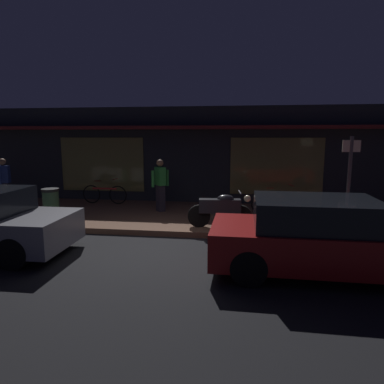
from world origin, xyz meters
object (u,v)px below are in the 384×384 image
Objects in this scene: bicycle_extra at (277,203)px; trash_bin at (51,204)px; person_photographer at (4,182)px; motorcycle at (221,209)px; person_bystander at (160,184)px; bicycle_parked at (105,194)px; sign_post at (349,177)px; parked_car_far at (320,237)px.

trash_bin is at bearing -164.91° from bicycle_extra.
bicycle_extra is at bearing 1.74° from person_photographer.
motorcycle reaches higher than trash_bin.
motorcycle is 1.02× the size of person_bystander.
person_photographer is (-3.06, -1.12, 0.52)m from bicycle_parked.
bicycle_extra is (1.65, 1.80, -0.14)m from motorcycle.
motorcycle is 3.42m from sign_post.
sign_post is 2.58× the size of trash_bin.
motorcycle is 2.69m from person_bystander.
person_bystander is at bearing 140.04° from motorcycle.
bicycle_extra is 0.40× the size of parked_car_far.
person_bystander is at bearing 166.18° from sign_post.
bicycle_parked is 0.99× the size of person_photographer.
sign_post is (5.33, -1.31, 0.48)m from person_bystander.
sign_post is at bearing 2.48° from trash_bin.
sign_post is at bearing -16.50° from bicycle_parked.
bicycle_extra is 6.74m from trash_bin.
person_photographer is at bearing 156.82° from parked_car_far.
bicycle_parked is 1.79× the size of trash_bin.
trash_bin is at bearing 159.72° from parked_car_far.
person_photographer reaches higher than parked_car_far.
motorcycle is 7.54m from person_photographer.
sign_post is (3.29, 0.40, 0.86)m from motorcycle.
motorcycle is at bearing -173.06° from sign_post.
sign_post is 3.26m from parked_car_far.
parked_car_far reaches higher than trash_bin.
sign_post reaches higher than bicycle_parked.
person_bystander reaches higher than bicycle_extra.
bicycle_parked is 0.99× the size of person_bystander.
person_photographer is at bearing 149.61° from trash_bin.
person_photographer is 2.95m from trash_bin.
person_bystander reaches higher than bicycle_parked.
person_bystander is at bearing -178.58° from bicycle_extra.
parked_car_far reaches higher than bicycle_extra.
bicycle_parked is 2.66m from trash_bin.
person_bystander is 0.70× the size of sign_post.
trash_bin reaches higher than bicycle_extra.
bicycle_extra is at bearing 47.52° from motorcycle.
bicycle_extra is 0.98× the size of person_photographer.
motorcycle is 3.16m from parked_car_far.
parked_car_far is (6.28, -5.12, 0.20)m from bicycle_parked.
person_bystander is 5.80m from parked_car_far.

